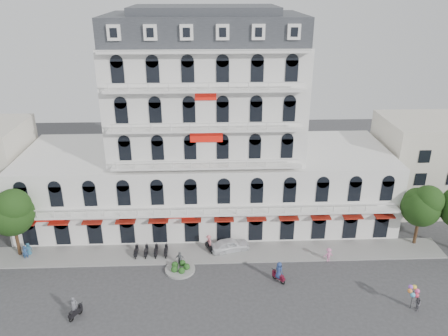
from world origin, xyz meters
TOP-DOWN VIEW (x-y plane):
  - ground at (0.00, 0.00)m, footprint 120.00×120.00m
  - sidewalk at (0.00, 9.00)m, footprint 53.00×4.00m
  - main_building at (0.00, 18.00)m, footprint 45.00×15.00m
  - flank_building_east at (30.00, 20.00)m, footprint 14.00×10.00m
  - traffic_island at (-3.00, 6.00)m, footprint 3.20×3.20m
  - parked_scooter_row at (-6.35, 8.80)m, footprint 4.40×1.80m
  - tree_west_inner at (-20.95, 9.48)m, footprint 4.76×4.76m
  - tree_east_inner at (24.05, 9.98)m, footprint 4.40×4.37m
  - parked_car at (2.47, 9.50)m, footprint 4.72×2.84m
  - rider_west at (-12.11, -0.67)m, footprint 1.04×1.54m
  - rider_east at (7.13, 3.77)m, footprint 1.21×1.40m
  - rider_center at (0.09, 9.50)m, footprint 0.96×1.61m
  - pedestrian_left at (-20.00, 9.50)m, footprint 0.87×0.68m
  - pedestrian_mid at (-3.04, 6.92)m, footprint 1.02×0.50m
  - pedestrian_right at (13.10, 7.06)m, footprint 1.14×0.77m
  - pedestrian_far at (-20.00, 8.69)m, footprint 0.76×0.68m
  - balloon_vendor at (19.09, -0.88)m, footprint 1.30×1.23m

SIDE VIEW (x-z plane):
  - ground at x=0.00m, z-range 0.00..0.00m
  - parked_scooter_row at x=-6.35m, z-range -0.55..0.55m
  - sidewalk at x=0.00m, z-range 0.00..0.16m
  - traffic_island at x=-3.00m, z-range -0.54..1.06m
  - parked_car at x=2.47m, z-range 0.00..1.50m
  - pedestrian_left at x=-20.00m, z-range 0.00..1.58m
  - pedestrian_right at x=13.10m, z-range 0.00..1.63m
  - pedestrian_mid at x=-3.04m, z-range 0.00..1.67m
  - pedestrian_far at x=-20.00m, z-range 0.00..1.74m
  - rider_west at x=-12.11m, z-range -0.09..2.16m
  - rider_center at x=0.09m, z-range 0.05..2.14m
  - rider_east at x=7.13m, z-range 0.02..2.34m
  - balloon_vendor at x=19.09m, z-range 0.07..2.52m
  - tree_east_inner at x=24.05m, z-range 1.43..9.00m
  - tree_west_inner at x=-20.95m, z-range 1.56..9.81m
  - flank_building_east at x=30.00m, z-range 0.00..12.00m
  - main_building at x=0.00m, z-range -2.94..22.86m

